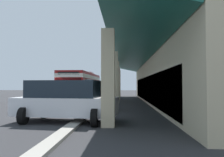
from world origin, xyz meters
TOP-DOWN VIEW (x-y plane):
  - ground at (0.00, 8.00)m, footprint 120.00×120.00m
  - curb_strip at (-1.23, 4.78)m, footprint 35.90×0.50m
  - plaza_building at (-1.23, 14.41)m, footprint 30.22×13.95m
  - transit_bus at (-4.41, 2.22)m, footprint 11.27×3.02m
  - parked_suv_white at (9.61, 4.14)m, footprint 3.08×5.00m
  - pedestrian at (5.38, 1.53)m, footprint 0.53×0.51m
  - potted_palm at (-10.53, 5.76)m, footprint 1.93×1.52m

SIDE VIEW (x-z plane):
  - ground at x=0.00m, z-range 0.00..0.00m
  - curb_strip at x=-1.23m, z-range 0.00..0.12m
  - potted_palm at x=-10.53m, z-range -0.81..2.09m
  - pedestrian at x=5.38m, z-range 0.11..1.80m
  - parked_suv_white at x=9.61m, z-range 0.03..2.00m
  - transit_bus at x=-4.41m, z-range 0.18..3.52m
  - plaza_building at x=-1.23m, z-range 0.00..8.07m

